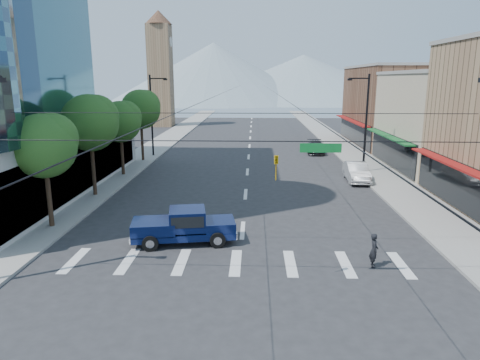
{
  "coord_description": "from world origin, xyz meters",
  "views": [
    {
      "loc": [
        0.65,
        -17.4,
        8.53
      ],
      "look_at": [
        -0.15,
        5.99,
        3.0
      ],
      "focal_mm": 32.0,
      "sensor_mm": 36.0,
      "label": 1
    }
  ],
  "objects_px": {
    "pickup_truck": "(183,225)",
    "parked_car_far": "(315,147)",
    "parked_car_mid": "(357,172)",
    "parked_car_near": "(356,172)",
    "pedestrian": "(374,250)"
  },
  "relations": [
    {
      "from": "pickup_truck",
      "to": "parked_car_near",
      "type": "xyz_separation_m",
      "value": [
        12.49,
        14.89,
        -0.28
      ]
    },
    {
      "from": "pickup_truck",
      "to": "parked_car_near",
      "type": "relative_size",
      "value": 1.41
    },
    {
      "from": "parked_car_mid",
      "to": "parked_car_far",
      "type": "xyz_separation_m",
      "value": [
        -1.56,
        14.15,
        -0.09
      ]
    },
    {
      "from": "pickup_truck",
      "to": "parked_car_near",
      "type": "distance_m",
      "value": 19.44
    },
    {
      "from": "pedestrian",
      "to": "parked_car_far",
      "type": "xyz_separation_m",
      "value": [
        1.61,
        31.45,
        -0.11
      ]
    },
    {
      "from": "pickup_truck",
      "to": "parked_car_far",
      "type": "relative_size",
      "value": 1.18
    },
    {
      "from": "pickup_truck",
      "to": "pedestrian",
      "type": "bearing_deg",
      "value": -25.38
    },
    {
      "from": "parked_car_near",
      "to": "parked_car_mid",
      "type": "distance_m",
      "value": 0.29
    },
    {
      "from": "pickup_truck",
      "to": "parked_car_mid",
      "type": "xyz_separation_m",
      "value": [
        12.49,
        14.62,
        -0.17
      ]
    },
    {
      "from": "pickup_truck",
      "to": "pedestrian",
      "type": "relative_size",
      "value": 3.54
    },
    {
      "from": "pickup_truck",
      "to": "pedestrian",
      "type": "height_order",
      "value": "pickup_truck"
    },
    {
      "from": "pickup_truck",
      "to": "parked_car_mid",
      "type": "height_order",
      "value": "pickup_truck"
    },
    {
      "from": "parked_car_mid",
      "to": "parked_car_far",
      "type": "height_order",
      "value": "parked_car_mid"
    },
    {
      "from": "pickup_truck",
      "to": "parked_car_far",
      "type": "distance_m",
      "value": 30.78
    },
    {
      "from": "pedestrian",
      "to": "parked_car_mid",
      "type": "height_order",
      "value": "pedestrian"
    }
  ]
}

